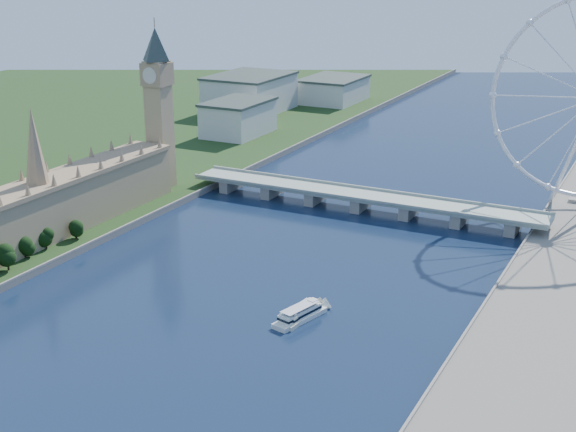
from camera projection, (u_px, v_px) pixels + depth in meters
The scene contains 6 objects.
parliament_range at pixel (41, 210), 418.76m from camera, with size 24.00×200.00×70.00m.
big_ben at pixel (158, 88), 494.68m from camera, with size 20.02×20.02×110.00m.
westminster_bridge at pixel (361, 199), 477.65m from camera, with size 220.00×22.00×9.50m.
city_skyline at pixel (519, 111), 677.40m from camera, with size 505.00×280.00×32.00m.
tour_boat_near at pixel (301, 319), 338.84m from camera, with size 7.17×28.15×6.20m, color beige, non-canonical shape.
tour_boat_far at pixel (300, 320), 337.56m from camera, with size 7.84×30.62×6.77m, color silver, non-canonical shape.
Camera 1 is at (167.11, -126.38, 149.55)m, focal length 50.00 mm.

